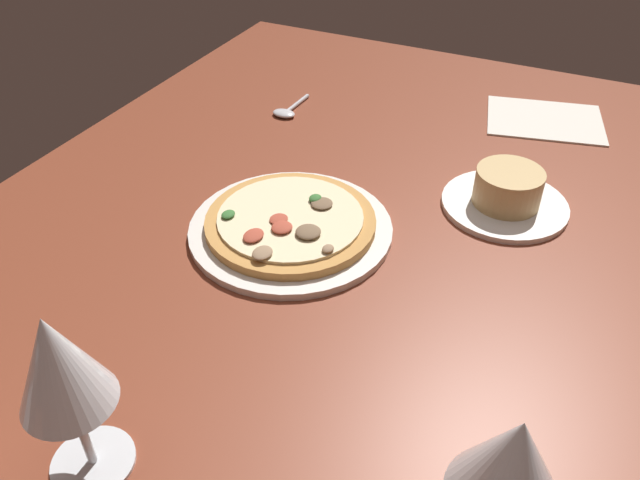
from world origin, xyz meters
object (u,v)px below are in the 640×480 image
(wine_glass_near, at_px, (511,465))
(spoon, at_px, (287,111))
(paper_menu, at_px, (545,120))
(pizza_main, at_px, (291,225))
(ramekin_on_saucer, at_px, (507,194))
(wine_glass_far, at_px, (58,367))

(wine_glass_near, bearing_deg, spoon, -140.71)
(paper_menu, relative_size, spoon, 1.92)
(pizza_main, distance_m, ramekin_on_saucer, 0.30)
(ramekin_on_saucer, bearing_deg, spoon, -106.90)
(ramekin_on_saucer, distance_m, wine_glass_near, 0.50)
(wine_glass_far, height_order, wine_glass_near, wine_glass_far)
(ramekin_on_saucer, height_order, spoon, ramekin_on_saucer)
(pizza_main, relative_size, ramekin_on_saucer, 1.54)
(ramekin_on_saucer, bearing_deg, wine_glass_near, 10.92)
(wine_glass_near, bearing_deg, ramekin_on_saucer, -169.08)
(wine_glass_far, xyz_separation_m, paper_menu, (-0.84, 0.24, -0.13))
(pizza_main, relative_size, paper_menu, 1.40)
(pizza_main, relative_size, wine_glass_far, 1.48)
(ramekin_on_saucer, xyz_separation_m, spoon, (-0.12, -0.40, -0.02))
(wine_glass_far, distance_m, wine_glass_near, 0.34)
(wine_glass_far, height_order, paper_menu, wine_glass_far)
(ramekin_on_saucer, distance_m, paper_menu, 0.29)
(pizza_main, xyz_separation_m, ramekin_on_saucer, (-0.18, 0.24, 0.01))
(ramekin_on_saucer, height_order, wine_glass_far, wine_glass_far)
(pizza_main, bearing_deg, ramekin_on_saucer, 126.67)
(ramekin_on_saucer, relative_size, spoon, 1.74)
(paper_menu, xyz_separation_m, spoon, (0.16, -0.40, 0.00))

